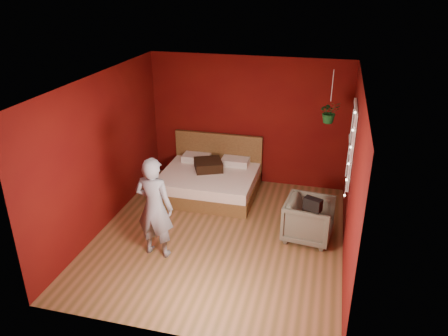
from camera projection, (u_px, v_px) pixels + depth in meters
floor at (219, 236)px, 7.30m from camera, size 4.50×4.50×0.00m
room_walls at (219, 142)px, 6.61m from camera, size 4.04×4.54×2.62m
window at (351, 144)px, 7.04m from camera, size 0.05×0.97×1.27m
fairy_lights at (350, 156)px, 6.58m from camera, size 0.04×0.04×1.45m
bed at (210, 180)px, 8.65m from camera, size 1.84×1.57×1.01m
person at (154, 208)px, 6.52m from camera, size 0.62×0.43×1.62m
armchair at (309, 220)px, 7.10m from camera, size 0.84×0.82×0.70m
handbag at (313, 204)px, 6.65m from camera, size 0.30×0.23×0.19m
throw_pillow at (208, 165)px, 8.62m from camera, size 0.68×0.68×0.18m
hanging_plant at (330, 112)px, 7.30m from camera, size 0.41×0.38×0.90m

